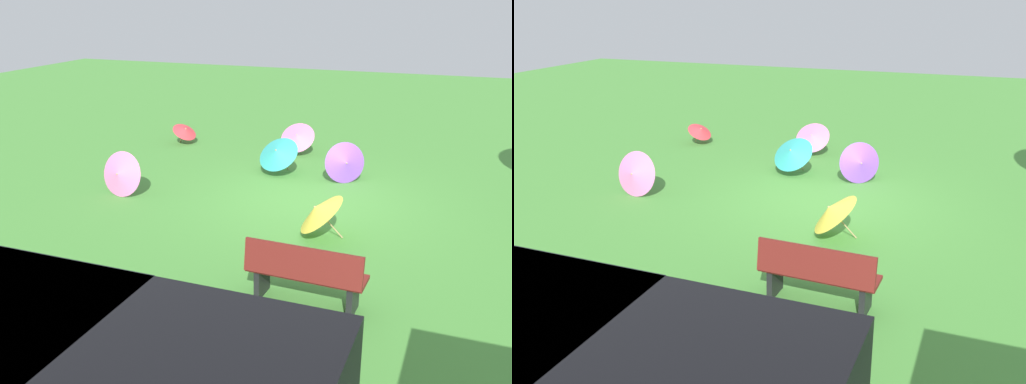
# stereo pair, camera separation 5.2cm
# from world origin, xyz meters

# --- Properties ---
(ground) EXTENTS (40.00, 40.00, 0.00)m
(ground) POSITION_xyz_m (0.00, 0.00, 0.00)
(ground) COLOR #478C38
(van_dark) EXTENTS (4.62, 2.17, 1.53)m
(van_dark) POSITION_xyz_m (0.25, 7.47, 0.91)
(van_dark) COLOR black
(van_dark) RESTS_ON ground
(park_bench) EXTENTS (1.62, 0.55, 0.90)m
(park_bench) POSITION_xyz_m (-1.03, 4.00, 0.47)
(park_bench) COLOR maroon
(park_bench) RESTS_ON ground
(parasol_teal_0) EXTENTS (1.13, 1.05, 0.91)m
(parasol_teal_0) POSITION_xyz_m (1.17, -1.41, 0.54)
(parasol_teal_0) COLOR tan
(parasol_teal_0) RESTS_ON ground
(parasol_yellow_0) EXTENTS (1.05, 1.12, 0.87)m
(parasol_yellow_0) POSITION_xyz_m (-0.62, 1.75, 0.50)
(parasol_yellow_0) COLOR tan
(parasol_yellow_0) RESTS_ON ground
(parasol_red_1) EXTENTS (0.84, 0.85, 0.61)m
(parasol_red_1) POSITION_xyz_m (4.44, -3.24, 0.38)
(parasol_red_1) COLOR tan
(parasol_red_1) RESTS_ON ground
(parasol_pink_0) EXTENTS (0.97, 0.92, 0.94)m
(parasol_pink_0) POSITION_xyz_m (3.71, 1.09, 0.47)
(parasol_pink_0) COLOR tan
(parasol_pink_0) RESTS_ON ground
(parasol_pink_1) EXTENTS (0.91, 0.86, 0.84)m
(parasol_pink_1) POSITION_xyz_m (1.26, -3.25, 0.48)
(parasol_pink_1) COLOR tan
(parasol_pink_1) RESTS_ON ground
(parasol_purple_1) EXTENTS (0.93, 0.86, 0.91)m
(parasol_purple_1) POSITION_xyz_m (-0.41, -1.38, 0.45)
(parasol_purple_1) COLOR tan
(parasol_purple_1) RESTS_ON ground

